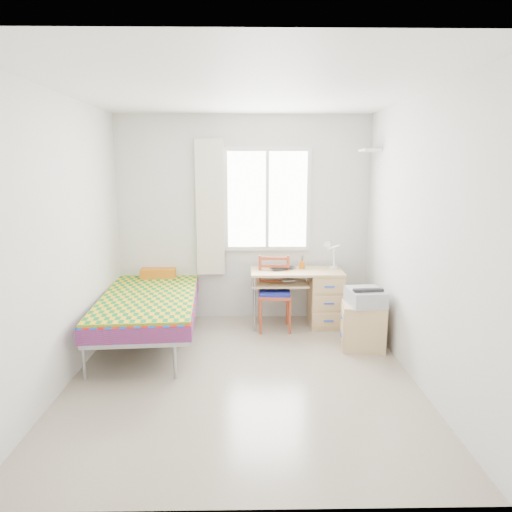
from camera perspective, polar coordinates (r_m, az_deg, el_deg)
The scene contains 17 objects.
floor at distance 4.51m, azimuth -1.69°, elevation -14.65°, with size 3.50×3.50×0.00m, color #BCAD93.
ceiling at distance 4.12m, azimuth -1.91°, elevation 20.07°, with size 3.50×3.50×0.00m, color white.
wall_back at distance 5.85m, azimuth -1.56°, elevation 4.61°, with size 3.20×3.20×0.00m, color silver.
wall_left at distance 4.44m, azimuth -22.93°, elevation 1.69°, with size 3.50×3.50×0.00m, color silver.
wall_right at distance 4.39m, azimuth 19.57°, elevation 1.84°, with size 3.50×3.50×0.00m, color silver.
window at distance 5.81m, azimuth 1.41°, elevation 7.04°, with size 1.10×0.04×1.30m.
curtain at distance 5.79m, azimuth -5.76°, elevation 5.98°, with size 0.35×0.05×1.70m, color beige.
floating_shelf at distance 5.65m, azimuth 14.04°, elevation 12.70°, with size 0.20×0.32×0.03m, color white.
bed at distance 5.41m, azimuth -12.89°, elevation -5.22°, with size 1.19×2.29×0.96m.
desk at distance 5.76m, azimuth 7.96°, elevation -4.89°, with size 1.13×0.52×0.70m.
chair at distance 5.58m, azimuth 2.39°, elevation -4.04°, with size 0.41×0.41×0.90m.
cabinet at distance 5.17m, azimuth 13.19°, elevation -8.52°, with size 0.51×0.46×0.50m.
printer at distance 5.06m, azimuth 13.53°, elevation -4.96°, with size 0.40×0.45×0.18m.
laptop at distance 5.64m, azimuth 3.65°, elevation -1.67°, with size 0.33×0.21×0.03m, color black.
pen_cup at distance 5.75m, azimuth 5.75°, elevation -1.11°, with size 0.07×0.07×0.09m, color orange.
task_lamp at distance 5.63m, azimuth 9.34°, elevation 0.49°, with size 0.22×0.31×0.38m.
book at distance 5.65m, azimuth 3.15°, elevation -2.96°, with size 0.15×0.21×0.02m, color gray.
Camera 1 is at (0.06, -4.06, 1.95)m, focal length 32.00 mm.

